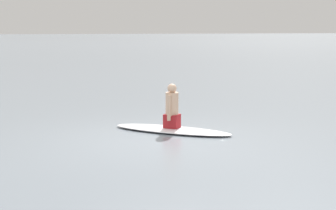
# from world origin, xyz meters

# --- Properties ---
(ground_plane) EXTENTS (400.00, 400.00, 0.00)m
(ground_plane) POSITION_xyz_m (0.00, 0.00, 0.00)
(ground_plane) COLOR gray
(surfboard) EXTENTS (2.32, 2.62, 0.09)m
(surfboard) POSITION_xyz_m (-0.67, 0.61, 0.04)
(surfboard) COLOR white
(surfboard) RESTS_ON ground
(person_paddler) EXTENTS (0.41, 0.42, 0.98)m
(person_paddler) POSITION_xyz_m (-0.67, 0.61, 0.53)
(person_paddler) COLOR #A51E23
(person_paddler) RESTS_ON surfboard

